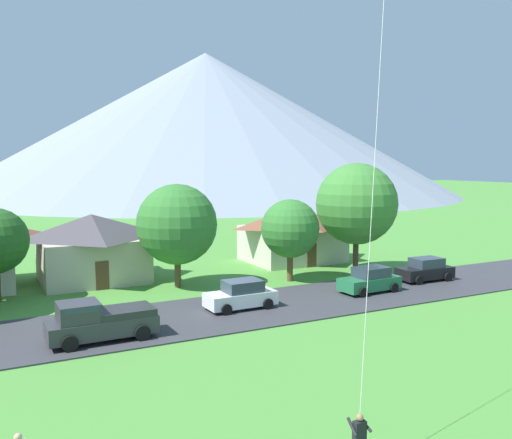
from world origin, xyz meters
TOP-DOWN VIEW (x-y plane):
  - road_strip at (0.00, 27.74)m, footprint 160.00×7.71m
  - mountain_east_ridge at (47.28, 140.80)m, footprint 135.30×135.30m
  - mountain_far_east_ridge at (48.43, 179.13)m, footprint 129.54×129.54m
  - house_leftmost at (-2.79, 40.23)m, footprint 7.82×7.35m
  - house_left_center at (14.50, 40.31)m, footprint 8.40×6.91m
  - tree_center at (2.10, 35.25)m, footprint 5.63×5.63m
  - tree_right_of_center at (16.23, 33.44)m, footprint 6.39×6.39m
  - tree_near_right at (10.12, 33.34)m, footprint 4.30×4.30m
  - parked_car_white_west_end at (3.50, 27.93)m, footprint 4.22×2.12m
  - parked_car_black_mid_east at (18.87, 28.60)m, footprint 4.27×2.21m
  - parked_car_green_east_end at (12.97, 27.68)m, footprint 4.28×2.23m
  - pickup_truck_charcoal_east_side at (-5.19, 25.83)m, footprint 5.22×2.37m

SIDE VIEW (x-z plane):
  - road_strip at x=0.00m, z-range 0.00..0.08m
  - parked_car_white_west_end at x=3.50m, z-range 0.03..1.71m
  - parked_car_black_mid_east at x=18.87m, z-range 0.03..1.71m
  - parked_car_green_east_end at x=12.97m, z-range 0.03..1.71m
  - pickup_truck_charcoal_east_side at x=-5.19m, z-range 0.06..2.06m
  - house_left_center at x=14.50m, z-range 0.09..4.88m
  - house_leftmost at x=-2.79m, z-range 0.09..5.04m
  - tree_near_right at x=10.12m, z-range 0.87..6.94m
  - tree_center at x=2.10m, z-range 0.81..8.08m
  - tree_right_of_center at x=16.23m, z-range 1.15..9.87m
  - mountain_far_east_ridge at x=48.43m, z-range 0.00..29.22m
  - mountain_east_ridge at x=47.28m, z-range 0.00..38.58m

